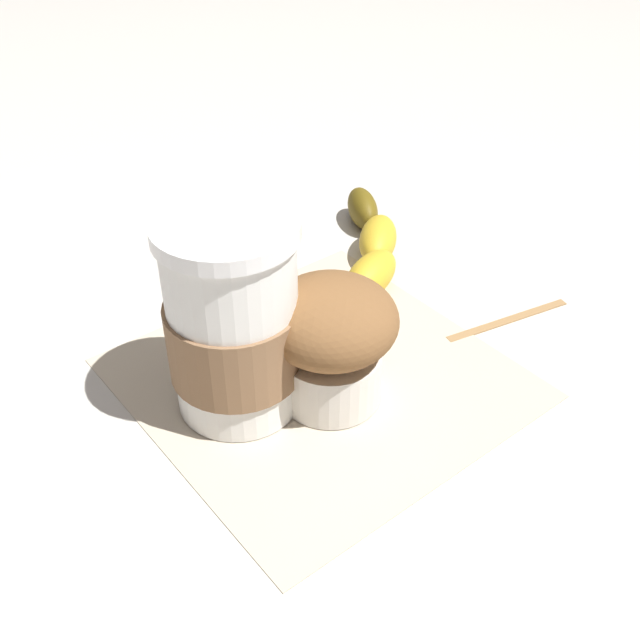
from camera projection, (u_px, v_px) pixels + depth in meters
The scene contains 6 objects.
ground_plane at pixel (320, 378), 0.52m from camera, with size 3.00×3.00×0.00m, color beige.
paper_napkin at pixel (320, 378), 0.52m from camera, with size 0.24×0.24×0.00m, color beige.
coffee_cup at pixel (234, 323), 0.46m from camera, with size 0.09×0.09×0.14m.
muffin at pixel (331, 337), 0.48m from camera, with size 0.09×0.09×0.09m.
banana at pixel (365, 256), 0.62m from camera, with size 0.18×0.14×0.03m.
wooden_stirrer at pixel (508, 320), 0.57m from camera, with size 0.11×0.01×0.00m, color #9E7547.
Camera 1 is at (-0.27, -0.29, 0.35)m, focal length 42.00 mm.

